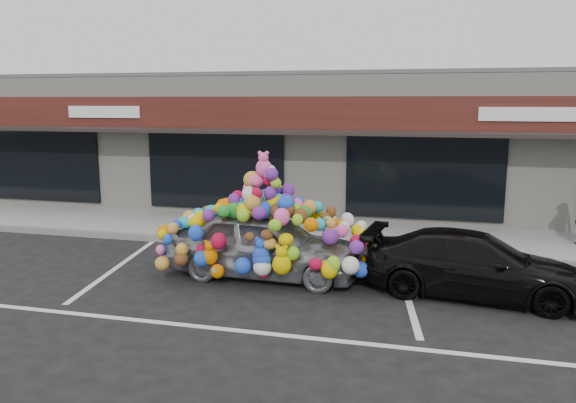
# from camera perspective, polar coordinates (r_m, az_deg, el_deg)

# --- Properties ---
(ground) EXTENTS (90.00, 90.00, 0.00)m
(ground) POSITION_cam_1_polar(r_m,az_deg,el_deg) (11.03, -3.03, -8.22)
(ground) COLOR black
(ground) RESTS_ON ground
(shop_building) EXTENTS (24.00, 7.20, 4.31)m
(shop_building) POSITION_cam_1_polar(r_m,az_deg,el_deg) (18.74, 4.57, 6.13)
(shop_building) COLOR beige
(shop_building) RESTS_ON ground
(sidewalk) EXTENTS (26.00, 3.00, 0.15)m
(sidewalk) POSITION_cam_1_polar(r_m,az_deg,el_deg) (14.74, 1.56, -3.17)
(sidewalk) COLOR gray
(sidewalk) RESTS_ON ground
(kerb) EXTENTS (26.00, 0.18, 0.16)m
(kerb) POSITION_cam_1_polar(r_m,az_deg,el_deg) (13.32, 0.15, -4.62)
(kerb) COLOR slate
(kerb) RESTS_ON ground
(parking_stripe_left) EXTENTS (0.73, 4.37, 0.01)m
(parking_stripe_left) POSITION_cam_1_polar(r_m,az_deg,el_deg) (12.49, -17.01, -6.44)
(parking_stripe_left) COLOR silver
(parking_stripe_left) RESTS_ON ground
(parking_stripe_mid) EXTENTS (0.73, 4.37, 0.01)m
(parking_stripe_mid) POSITION_cam_1_polar(r_m,az_deg,el_deg) (10.78, 11.85, -8.86)
(parking_stripe_mid) COLOR silver
(parking_stripe_mid) RESTS_ON ground
(lane_line) EXTENTS (14.00, 0.12, 0.01)m
(lane_line) POSITION_cam_1_polar(r_m,az_deg,el_deg) (8.52, 5.56, -13.96)
(lane_line) COLOR silver
(lane_line) RESTS_ON ground
(toy_car) EXTENTS (2.86, 4.25, 2.44)m
(toy_car) POSITION_cam_1_polar(r_m,az_deg,el_deg) (11.20, -2.39, -3.53)
(toy_car) COLOR #9FA4AA
(toy_car) RESTS_ON ground
(black_sedan) EXTENTS (2.10, 4.13, 1.15)m
(black_sedan) POSITION_cam_1_polar(r_m,az_deg,el_deg) (10.71, 18.43, -6.11)
(black_sedan) COLOR black
(black_sedan) RESTS_ON ground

